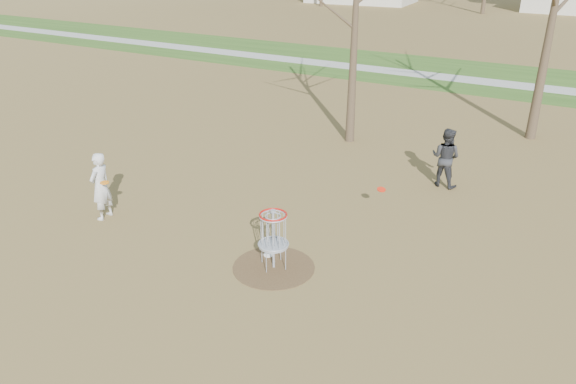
{
  "coord_description": "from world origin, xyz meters",
  "views": [
    {
      "loc": [
        5.46,
        -8.91,
        6.55
      ],
      "look_at": [
        -0.5,
        1.5,
        1.1
      ],
      "focal_mm": 35.0,
      "sensor_mm": 36.0,
      "label": 1
    }
  ],
  "objects_px": {
    "player_standing": "(101,186)",
    "disc_grounded": "(268,255)",
    "player_throwing": "(446,157)",
    "disc_golf_basket": "(273,230)"
  },
  "relations": [
    {
      "from": "player_throwing",
      "to": "player_standing",
      "type": "bearing_deg",
      "value": 50.07
    },
    {
      "from": "player_standing",
      "to": "disc_golf_basket",
      "type": "xyz_separation_m",
      "value": [
        4.99,
        0.11,
        0.04
      ]
    },
    {
      "from": "player_standing",
      "to": "disc_golf_basket",
      "type": "bearing_deg",
      "value": 84.96
    },
    {
      "from": "player_throwing",
      "to": "disc_grounded",
      "type": "xyz_separation_m",
      "value": [
        -2.31,
        -5.88,
        -0.84
      ]
    },
    {
      "from": "player_throwing",
      "to": "disc_golf_basket",
      "type": "height_order",
      "value": "player_throwing"
    },
    {
      "from": "disc_grounded",
      "to": "disc_golf_basket",
      "type": "relative_size",
      "value": 0.16
    },
    {
      "from": "player_standing",
      "to": "disc_grounded",
      "type": "distance_m",
      "value": 4.73
    },
    {
      "from": "player_standing",
      "to": "player_throwing",
      "type": "relative_size",
      "value": 1.02
    },
    {
      "from": "disc_grounded",
      "to": "disc_golf_basket",
      "type": "xyz_separation_m",
      "value": [
        0.36,
        -0.37,
        0.89
      ]
    },
    {
      "from": "disc_grounded",
      "to": "player_throwing",
      "type": "bearing_deg",
      "value": 68.57
    }
  ]
}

